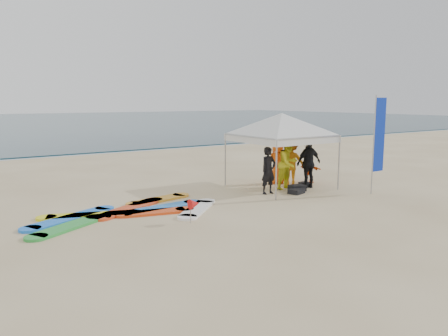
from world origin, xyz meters
TOP-DOWN VIEW (x-y plane):
  - ground at (0.00, 0.00)m, footprint 120.00×120.00m
  - shoreline_foam at (0.00, 18.20)m, footprint 160.00×1.20m
  - person_black_a at (2.49, 3.40)m, footprint 0.60×0.41m
  - person_yellow at (3.60, 3.62)m, footprint 1.02×0.86m
  - person_orange_a at (4.08, 4.01)m, footprint 1.32×1.26m
  - person_black_b at (4.35, 3.37)m, footprint 1.09×0.48m
  - person_orange_b at (3.97, 4.65)m, footprint 0.91×0.71m
  - person_seated at (5.17, 4.16)m, footprint 0.44×0.98m
  - canopy_tent at (3.55, 3.99)m, footprint 4.12×4.12m
  - feather_flag at (5.64, 1.40)m, footprint 0.57×0.04m
  - marker_pennant at (-1.39, 1.71)m, footprint 0.28×0.28m
  - gear_pile at (3.67, 3.15)m, footprint 1.47×1.06m
  - surfboard_spread at (-2.47, 3.59)m, footprint 5.50×3.02m

SIDE VIEW (x-z plane):
  - ground at x=0.00m, z-range 0.00..0.00m
  - shoreline_foam at x=0.00m, z-range 0.00..0.01m
  - surfboard_spread at x=-2.47m, z-range 0.00..0.07m
  - gear_pile at x=3.67m, z-range -0.01..0.21m
  - marker_pennant at x=-1.39m, z-range 0.18..0.81m
  - person_seated at x=5.17m, z-range 0.00..1.02m
  - person_black_a at x=2.49m, z-range 0.00..1.61m
  - person_orange_b at x=3.97m, z-range 0.00..1.65m
  - person_orange_a at x=4.08m, z-range 0.00..1.80m
  - person_black_b at x=4.35m, z-range 0.00..1.84m
  - person_yellow at x=3.60m, z-range 0.00..1.87m
  - feather_flag at x=5.64m, z-range 0.30..3.65m
  - canopy_tent at x=3.55m, z-range 1.15..4.26m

